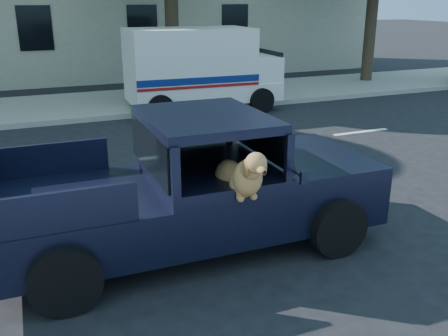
% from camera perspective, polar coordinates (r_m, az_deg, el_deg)
% --- Properties ---
extents(ground, '(120.00, 120.00, 0.00)m').
position_cam_1_polar(ground, '(7.31, -20.54, -8.69)').
color(ground, black).
rests_on(ground, ground).
extents(far_sidewalk, '(60.00, 4.00, 0.15)m').
position_cam_1_polar(far_sidewalk, '(16.08, -22.59, 6.06)').
color(far_sidewalk, gray).
rests_on(far_sidewalk, ground).
extents(lane_stripes, '(21.60, 0.14, 0.01)m').
position_cam_1_polar(lane_stripes, '(10.67, -10.96, 0.87)').
color(lane_stripes, silver).
rests_on(lane_stripes, ground).
extents(pickup_truck, '(5.12, 2.64, 1.82)m').
position_cam_1_polar(pickup_truck, '(6.70, -4.69, -4.21)').
color(pickup_truck, black).
rests_on(pickup_truck, ground).
extents(mail_truck, '(4.50, 2.40, 2.42)m').
position_cam_1_polar(mail_truck, '(15.15, -2.82, 10.55)').
color(mail_truck, silver).
rests_on(mail_truck, ground).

